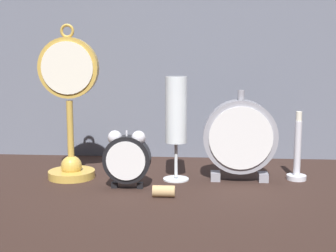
% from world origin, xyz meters
% --- Properties ---
extents(ground_plane, '(4.00, 4.00, 0.00)m').
position_xyz_m(ground_plane, '(0.00, 0.00, 0.00)').
color(ground_plane, black).
extents(fabric_backdrop_drape, '(1.30, 0.01, 0.56)m').
position_xyz_m(fabric_backdrop_drape, '(0.00, 0.33, 0.28)').
color(fabric_backdrop_drape, slate).
rests_on(fabric_backdrop_drape, ground_plane).
extents(pocket_watch_on_stand, '(0.13, 0.10, 0.33)m').
position_xyz_m(pocket_watch_on_stand, '(-0.21, 0.10, 0.14)').
color(pocket_watch_on_stand, gold).
rests_on(pocket_watch_on_stand, ground_plane).
extents(alarm_clock_twin_bell, '(0.09, 0.03, 0.12)m').
position_xyz_m(alarm_clock_twin_bell, '(-0.08, 0.03, 0.06)').
color(alarm_clock_twin_bell, black).
rests_on(alarm_clock_twin_bell, ground_plane).
extents(mantel_clock_silver, '(0.15, 0.04, 0.19)m').
position_xyz_m(mantel_clock_silver, '(0.15, 0.10, 0.09)').
color(mantel_clock_silver, gray).
rests_on(mantel_clock_silver, ground_plane).
extents(champagne_flute, '(0.06, 0.06, 0.22)m').
position_xyz_m(champagne_flute, '(0.02, 0.10, 0.14)').
color(champagne_flute, silver).
rests_on(champagne_flute, ground_plane).
extents(brass_candlestick, '(0.04, 0.04, 0.15)m').
position_xyz_m(brass_candlestick, '(0.27, 0.12, 0.05)').
color(brass_candlestick, silver).
rests_on(brass_candlestick, ground_plane).
extents(wine_cork, '(0.04, 0.02, 0.02)m').
position_xyz_m(wine_cork, '(0.00, -0.03, 0.01)').
color(wine_cork, tan).
rests_on(wine_cork, ground_plane).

